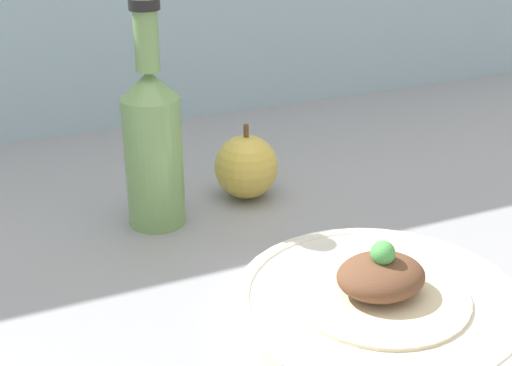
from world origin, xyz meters
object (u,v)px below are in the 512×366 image
(plated_food, at_px, (380,281))
(apple, at_px, (246,167))
(plate, at_px, (379,301))
(cider_bottle, at_px, (153,142))

(plated_food, distance_m, apple, 0.29)
(plate, distance_m, apple, 0.29)
(plate, height_order, cider_bottle, cider_bottle)
(plate, bearing_deg, apple, 93.17)
(plate, distance_m, cider_bottle, 0.32)
(cider_bottle, distance_m, apple, 0.14)
(apple, bearing_deg, plated_food, -86.83)
(plate, height_order, apple, apple)
(cider_bottle, bearing_deg, plate, -61.76)
(plate, xyz_separation_m, cider_bottle, (-0.14, 0.27, 0.09))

